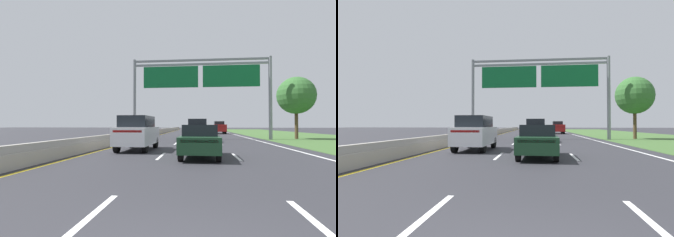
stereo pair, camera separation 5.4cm
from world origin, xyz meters
TOP-DOWN VIEW (x-y plane):
  - ground_plane at (0.00, 35.00)m, footprint 220.00×220.00m
  - lane_striping at (0.00, 34.54)m, footprint 11.96×106.00m
  - grass_verge_right at (13.95, 35.00)m, footprint 14.00×110.00m
  - median_barrier_concrete at (-6.60, 35.00)m, footprint 0.60×110.00m
  - overhead_sign_gantry at (0.30, 26.19)m, footprint 15.06×0.42m
  - pickup_truck_red at (3.82, 44.94)m, footprint 2.04×5.41m
  - car_darkgreen_centre_lane_sedan at (0.09, 10.13)m, footprint 1.94×4.45m
  - car_black_centre_lane_suv at (-0.02, 22.53)m, footprint 1.99×4.73m
  - car_white_left_lane_suv at (-3.71, 13.38)m, footprint 2.01×4.74m
  - roadside_tree_mid at (10.80, 27.82)m, footprint 4.09×4.09m

SIDE VIEW (x-z plane):
  - ground_plane at x=0.00m, z-range 0.00..0.00m
  - lane_striping at x=0.00m, z-range 0.00..0.01m
  - grass_verge_right at x=13.95m, z-range 0.00..0.02m
  - median_barrier_concrete at x=-6.60m, z-range -0.07..0.78m
  - car_darkgreen_centre_lane_sedan at x=0.09m, z-range 0.03..1.60m
  - pickup_truck_red at x=3.82m, z-range -0.03..2.17m
  - car_black_centre_lane_suv at x=-0.02m, z-range 0.04..2.15m
  - car_white_left_lane_suv at x=-3.71m, z-range 0.04..2.15m
  - roadside_tree_mid at x=10.80m, z-range 1.37..8.23m
  - overhead_sign_gantry at x=0.30m, z-range 1.92..10.80m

